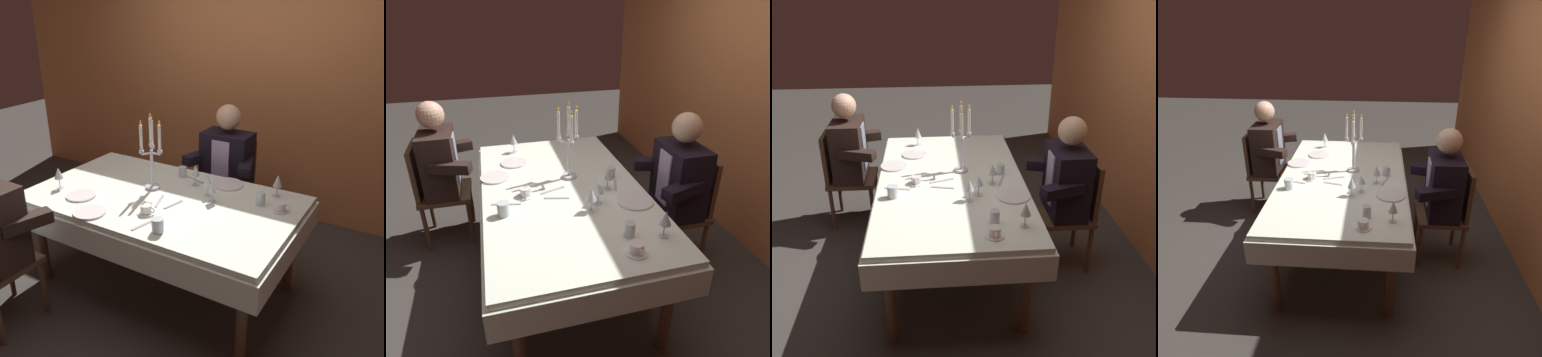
# 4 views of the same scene
# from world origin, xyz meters

# --- Properties ---
(ground_plane) EXTENTS (12.00, 12.00, 0.00)m
(ground_plane) POSITION_xyz_m (0.00, 0.00, 0.00)
(ground_plane) COLOR #3D3934
(dining_table) EXTENTS (1.94, 1.14, 0.74)m
(dining_table) POSITION_xyz_m (0.00, 0.00, 0.62)
(dining_table) COLOR white
(dining_table) RESTS_ON ground_plane
(candelabra) EXTENTS (0.15, 0.17, 0.57)m
(candelabra) POSITION_xyz_m (-0.15, 0.09, 0.99)
(candelabra) COLOR silver
(candelabra) RESTS_ON dining_table
(dinner_plate_0) EXTENTS (0.24, 0.24, 0.01)m
(dinner_plate_0) POSITION_xyz_m (0.31, 0.42, 0.75)
(dinner_plate_0) COLOR white
(dinner_plate_0) RESTS_ON dining_table
(dinner_plate_1) EXTENTS (0.21, 0.21, 0.01)m
(dinner_plate_1) POSITION_xyz_m (-0.51, -0.29, 0.75)
(dinner_plate_1) COLOR white
(dinner_plate_1) RESTS_ON dining_table
(dinner_plate_2) EXTENTS (0.22, 0.22, 0.01)m
(dinner_plate_2) POSITION_xyz_m (-0.28, -0.45, 0.75)
(dinner_plate_2) COLOR white
(dinner_plate_2) RESTS_ON dining_table
(wine_glass_0) EXTENTS (0.07, 0.07, 0.16)m
(wine_glass_0) POSITION_xyz_m (0.27, 0.18, 0.85)
(wine_glass_0) COLOR silver
(wine_glass_0) RESTS_ON dining_table
(wine_glass_1) EXTENTS (0.07, 0.07, 0.16)m
(wine_glass_1) POSITION_xyz_m (0.10, 0.30, 0.85)
(wine_glass_1) COLOR silver
(wine_glass_1) RESTS_ON dining_table
(wine_glass_2) EXTENTS (0.07, 0.07, 0.16)m
(wine_glass_2) POSITION_xyz_m (-0.75, -0.26, 0.86)
(wine_glass_2) COLOR silver
(wine_glass_2) RESTS_ON dining_table
(wine_glass_3) EXTENTS (0.07, 0.07, 0.16)m
(wine_glass_3) POSITION_xyz_m (0.70, 0.42, 0.86)
(wine_glass_3) COLOR silver
(wine_glass_3) RESTS_ON dining_table
(wine_glass_4) EXTENTS (0.07, 0.07, 0.16)m
(wine_glass_4) POSITION_xyz_m (0.34, 0.11, 0.85)
(wine_glass_4) COLOR silver
(wine_glass_4) RESTS_ON dining_table
(water_tumbler_0) EXTENTS (0.08, 0.08, 0.09)m
(water_tumbler_0) POSITION_xyz_m (0.25, -0.42, 0.79)
(water_tumbler_0) COLOR silver
(water_tumbler_0) RESTS_ON dining_table
(water_tumbler_1) EXTENTS (0.06, 0.06, 0.08)m
(water_tumbler_1) POSITION_xyz_m (-0.07, 0.39, 0.78)
(water_tumbler_1) COLOR silver
(water_tumbler_1) RESTS_ON dining_table
(water_tumbler_2) EXTENTS (0.06, 0.06, 0.09)m
(water_tumbler_2) POSITION_xyz_m (0.65, 0.24, 0.78)
(water_tumbler_2) COLOR silver
(water_tumbler_2) RESTS_ON dining_table
(coffee_cup_0) EXTENTS (0.13, 0.12, 0.06)m
(coffee_cup_0) POSITION_xyz_m (0.05, -0.26, 0.77)
(coffee_cup_0) COLOR white
(coffee_cup_0) RESTS_ON dining_table
(coffee_cup_1) EXTENTS (0.13, 0.12, 0.06)m
(coffee_cup_1) POSITION_xyz_m (0.79, 0.22, 0.77)
(coffee_cup_1) COLOR white
(coffee_cup_1) RESTS_ON dining_table
(fork_0) EXTENTS (0.17, 0.07, 0.01)m
(fork_0) POSITION_xyz_m (0.05, 0.38, 0.74)
(fork_0) COLOR #B7B7BC
(fork_0) RESTS_ON dining_table
(knife_1) EXTENTS (0.08, 0.19, 0.01)m
(knife_1) POSITION_xyz_m (0.02, -0.07, 0.74)
(knife_1) COLOR #B7B7BC
(knife_1) RESTS_ON dining_table
(spoon_2) EXTENTS (0.06, 0.17, 0.01)m
(spoon_2) POSITION_xyz_m (0.13, -0.07, 0.74)
(spoon_2) COLOR #B7B7BC
(spoon_2) RESTS_ON dining_table
(knife_3) EXTENTS (0.06, 0.19, 0.01)m
(knife_3) POSITION_xyz_m (0.13, -0.40, 0.74)
(knife_3) COLOR #B7B7BC
(knife_3) RESTS_ON dining_table
(seated_diner_0) EXTENTS (0.63, 0.48, 1.24)m
(seated_diner_0) POSITION_xyz_m (-0.71, -0.89, 0.74)
(seated_diner_0) COLOR brown
(seated_diner_0) RESTS_ON ground_plane
(seated_diner_1) EXTENTS (0.63, 0.48, 1.24)m
(seated_diner_1) POSITION_xyz_m (0.08, 0.89, 0.74)
(seated_diner_1) COLOR brown
(seated_diner_1) RESTS_ON ground_plane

